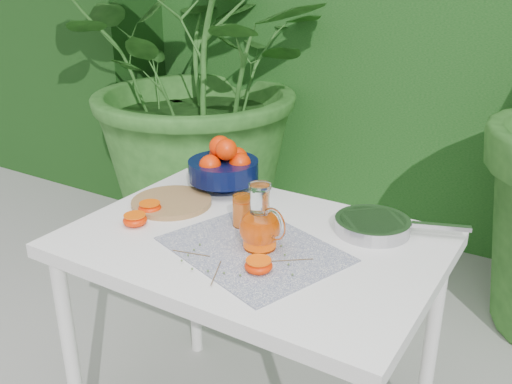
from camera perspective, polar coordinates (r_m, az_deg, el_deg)
The scene contains 11 objects.
hedge_backdrop at distance 3.45m, azimuth 18.75°, elevation 16.84°, with size 8.00×1.65×2.50m.
potted_plant_left at distance 3.11m, azimuth -4.67°, elevation 12.55°, with size 1.87×1.87×1.87m, color #285B1F.
white_table at distance 1.61m, azimuth -0.38°, elevation -7.21°, with size 1.00×0.70×0.75m.
placemat at distance 1.51m, azimuth -0.26°, elevation -5.72°, with size 0.44×0.35×0.00m, color #0D184C.
cutting_board at distance 1.79m, azimuth -8.44°, elevation -1.02°, with size 0.25×0.25×0.02m, color olive.
fruit_bowl at distance 1.87m, azimuth -3.20°, elevation 2.67°, with size 0.28×0.28×0.18m.
juice_pitcher at distance 1.48m, azimuth 0.44°, elevation -3.46°, with size 0.17×0.14×0.18m.
juice_tumbler at distance 1.62m, azimuth -1.28°, elevation -1.95°, with size 0.07×0.07×0.09m.
saute_pan at distance 1.63m, azimuth 11.68°, elevation -3.22°, with size 0.39×0.27×0.04m.
orange_halves at distance 1.60m, azimuth -7.94°, elevation -3.67°, with size 0.53×0.20×0.03m.
thyme_sprigs at distance 1.44m, azimuth -2.29°, elevation -6.96°, with size 0.33×0.26×0.01m.
Camera 1 is at (0.87, -1.28, 1.46)m, focal length 40.00 mm.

